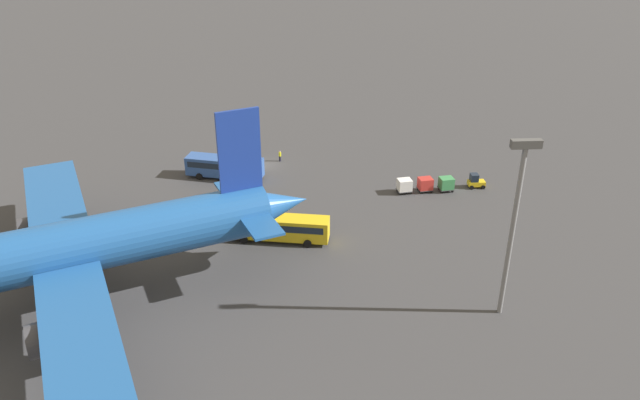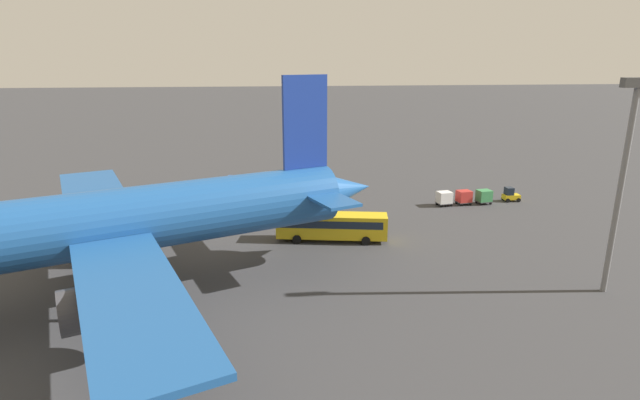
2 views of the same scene
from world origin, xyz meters
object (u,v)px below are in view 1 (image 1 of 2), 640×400
airplane (45,254)px  cargo_cart_red (425,184)px  worker_person (280,156)px  cargo_cart_green (446,183)px  shuttle_bus_near (225,166)px  baggage_tug (476,181)px  shuttle_bus_far (277,226)px  cargo_cart_white (404,185)px

airplane → cargo_cart_red: airplane is taller
worker_person → cargo_cart_red: cargo_cart_red is taller
airplane → cargo_cart_green: (-46.32, -25.71, -5.93)m
shuttle_bus_near → baggage_tug: 36.73m
worker_person → shuttle_bus_far: bearing=89.1°
cargo_cart_green → worker_person: bearing=-27.2°
airplane → shuttle_bus_near: airplane is taller
airplane → worker_person: (-22.71, -37.84, -6.25)m
shuttle_bus_far → cargo_cart_green: size_ratio=5.81×
shuttle_bus_far → shuttle_bus_near: bearing=-56.8°
airplane → shuttle_bus_near: bearing=-135.8°
airplane → baggage_tug: airplane is taller
baggage_tug → cargo_cart_green: 4.64m
shuttle_bus_far → worker_person: 24.41m
airplane → cargo_cart_red: 50.72m
shuttle_bus_far → baggage_tug: bearing=-144.6°
shuttle_bus_far → cargo_cart_red: shuttle_bus_far is taller
shuttle_bus_far → cargo_cart_green: shuttle_bus_far is taller
shuttle_bus_near → cargo_cart_green: bearing=-175.9°
cargo_cart_green → shuttle_bus_far: bearing=27.1°
shuttle_bus_near → baggage_tug: bearing=-173.0°
shuttle_bus_near → cargo_cart_green: size_ratio=5.29×
cargo_cart_red → baggage_tug: bearing=-172.8°
airplane → shuttle_bus_near: (-14.54, -32.11, -5.21)m
cargo_cart_green → cargo_cart_white: bearing=2.0°
worker_person → cargo_cart_white: size_ratio=0.78×
baggage_tug → cargo_cart_red: bearing=5.9°
worker_person → cargo_cart_green: bearing=152.8°
shuttle_bus_far → cargo_cart_red: bearing=-139.2°
airplane → worker_person: bearing=-142.4°
cargo_cart_green → cargo_cart_red: bearing=-0.3°
cargo_cart_white → worker_person: bearing=-35.1°
cargo_cart_red → cargo_cart_green: bearing=179.7°
airplane → cargo_cart_green: 53.31m
shuttle_bus_far → cargo_cart_white: (-17.94, -12.03, -0.71)m
shuttle_bus_far → worker_person: shuttle_bus_far is taller
cargo_cart_white → shuttle_bus_near: bearing=-14.4°
airplane → cargo_cart_red: bearing=-170.7°
shuttle_bus_far → cargo_cart_green: bearing=-142.4°
baggage_tug → cargo_cart_green: size_ratio=1.09×
cargo_cart_green → cargo_cart_white: same height
airplane → shuttle_bus_near: size_ratio=4.59×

